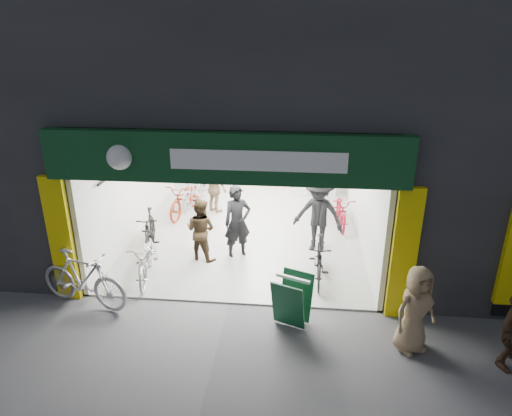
# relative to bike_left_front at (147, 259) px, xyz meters

# --- Properties ---
(ground) EXTENTS (60.00, 60.00, 0.00)m
(ground) POSITION_rel_bike_left_front_xyz_m (1.91, -0.83, -0.46)
(ground) COLOR #56565B
(ground) RESTS_ON ground
(building) EXTENTS (17.00, 10.27, 8.00)m
(building) POSITION_rel_bike_left_front_xyz_m (2.82, 4.16, 3.85)
(building) COLOR #232326
(building) RESTS_ON ground
(bike_left_front) EXTENTS (0.91, 1.84, 0.92)m
(bike_left_front) POSITION_rel_bike_left_front_xyz_m (0.00, 0.00, 0.00)
(bike_left_front) COLOR #A5A5AA
(bike_left_front) RESTS_ON ground
(bike_left_midfront) EXTENTS (0.78, 1.73, 1.00)m
(bike_left_midfront) POSITION_rel_bike_left_front_xyz_m (-0.35, 1.32, 0.04)
(bike_left_midfront) COLOR black
(bike_left_midfront) RESTS_ON ground
(bike_left_midback) EXTENTS (1.01, 2.02, 1.01)m
(bike_left_midback) POSITION_rel_bike_left_front_xyz_m (-0.03, 3.63, 0.05)
(bike_left_midback) COLOR maroon
(bike_left_midback) RESTS_ON ground
(bike_left_back) EXTENTS (0.87, 1.89, 1.10)m
(bike_left_back) POSITION_rel_bike_left_front_xyz_m (0.11, 4.27, 0.09)
(bike_left_back) COLOR #ABACB0
(bike_left_back) RESTS_ON ground
(bike_right_front) EXTENTS (0.50, 1.61, 0.96)m
(bike_right_front) POSITION_rel_bike_left_front_xyz_m (3.71, 0.29, 0.02)
(bike_right_front) COLOR black
(bike_right_front) RESTS_ON ground
(bike_right_mid) EXTENTS (0.66, 1.75, 0.91)m
(bike_right_mid) POSITION_rel_bike_left_front_xyz_m (4.41, 3.27, -0.01)
(bike_right_mid) COLOR maroon
(bike_right_mid) RESTS_ON ground
(bike_right_back) EXTENTS (0.85, 1.99, 1.15)m
(bike_right_back) POSITION_rel_bike_left_front_xyz_m (3.71, 4.16, 0.12)
(bike_right_back) COLOR silver
(bike_right_back) RESTS_ON ground
(parked_bike) EXTENTS (2.06, 1.07, 1.19)m
(parked_bike) POSITION_rel_bike_left_front_xyz_m (-0.89, -1.13, 0.13)
(parked_bike) COLOR silver
(parked_bike) RESTS_ON ground
(customer_a) EXTENTS (0.77, 0.67, 1.78)m
(customer_a) POSITION_rel_bike_left_front_xyz_m (1.83, 1.20, 0.43)
(customer_a) COLOR black
(customer_a) RESTS_ON ground
(customer_b) EXTENTS (0.88, 0.78, 1.52)m
(customer_b) POSITION_rel_bike_left_front_xyz_m (1.00, 0.97, 0.30)
(customer_b) COLOR #3A2B1A
(customer_b) RESTS_ON ground
(customer_c) EXTENTS (1.39, 1.06, 1.90)m
(customer_c) POSITION_rel_bike_left_front_xyz_m (3.71, 1.69, 0.49)
(customer_c) COLOR black
(customer_c) RESTS_ON ground
(customer_d) EXTENTS (0.96, 0.84, 1.55)m
(customer_d) POSITION_rel_bike_left_front_xyz_m (0.80, 3.82, 0.32)
(customer_d) COLOR #917154
(customer_d) RESTS_ON ground
(pedestrian_near) EXTENTS (0.92, 0.81, 1.58)m
(pedestrian_near) POSITION_rel_bike_left_front_xyz_m (5.21, -1.85, 0.33)
(pedestrian_near) COLOR #8A7250
(pedestrian_near) RESTS_ON ground
(sandwich_board) EXTENTS (0.80, 0.81, 0.95)m
(sandwich_board) POSITION_rel_bike_left_front_xyz_m (3.17, -1.33, 0.06)
(sandwich_board) COLOR #104325
(sandwich_board) RESTS_ON ground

